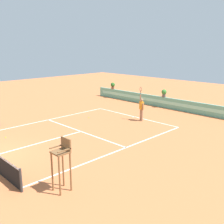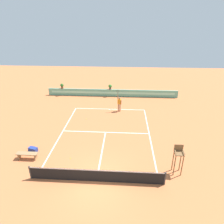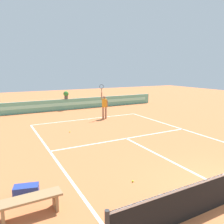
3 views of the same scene
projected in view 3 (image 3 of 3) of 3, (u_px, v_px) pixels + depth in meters
The scene contains 9 objects.
ground_plane at pixel (130, 141), 11.79m from camera, with size 60.00×60.00×0.00m, color #C66B3D.
court_lines at pixel (123, 137), 12.41m from camera, with size 8.32×11.94×0.01m.
back_wall_barrier at pixel (69, 104), 20.69m from camera, with size 18.00×0.21×1.00m.
bench_courtside at pixel (30, 202), 5.70m from camera, with size 1.60×0.44×0.51m.
gear_bag at pixel (26, 191), 6.57m from camera, with size 0.70×0.36×0.36m, color navy.
tennis_player at pixel (104, 105), 16.77m from camera, with size 0.58×0.34×2.58m.
tennis_ball_near_baseline at pixel (70, 132), 13.31m from camera, with size 0.07×0.07×0.07m, color #CCE033.
tennis_ball_mid_court at pixel (133, 181), 7.46m from camera, with size 0.07×0.07×0.07m, color #CCE033.
potted_plant_centre at pixel (66, 95), 20.39m from camera, with size 0.48×0.48×0.72m.
Camera 3 is at (-6.18, -3.50, 3.71)m, focal length 35.93 mm.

